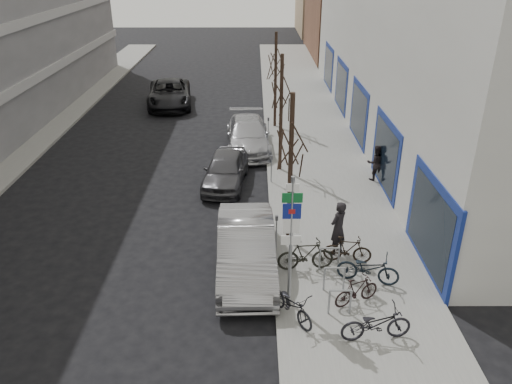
{
  "coord_description": "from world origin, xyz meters",
  "views": [
    {
      "loc": [
        1.41,
        -11.77,
        9.45
      ],
      "look_at": [
        1.45,
        3.64,
        2.0
      ],
      "focal_mm": 35.0,
      "sensor_mm": 36.0,
      "label": 1
    }
  ],
  "objects_px": {
    "tree_far": "(276,58)",
    "tree_near": "(292,135)",
    "bike_rack": "(334,276)",
    "bike_far_inner": "(348,249)",
    "lane_car": "(170,93)",
    "tree_mid": "(282,86)",
    "meter_back": "(268,127)",
    "parked_car_mid": "(225,169)",
    "bike_mid_inner": "(306,255)",
    "parked_car_back": "(248,135)",
    "bike_mid_curb": "(368,266)",
    "highway_sign_pole": "(291,235)",
    "pedestrian_far": "(376,162)",
    "bike_near_right": "(357,290)",
    "bike_far_curb": "(376,321)",
    "bike_near_left": "(291,302)",
    "parked_car_front": "(246,249)",
    "pedestrian_near": "(338,228)",
    "meter_front": "(276,229)",
    "meter_mid": "(271,166)"
  },
  "relations": [
    {
      "from": "bike_rack",
      "to": "lane_car",
      "type": "distance_m",
      "value": 22.24
    },
    {
      "from": "tree_far",
      "to": "lane_car",
      "type": "relative_size",
      "value": 0.92
    },
    {
      "from": "bike_near_left",
      "to": "parked_car_front",
      "type": "xyz_separation_m",
      "value": [
        -1.29,
        2.49,
        0.15
      ]
    },
    {
      "from": "tree_mid",
      "to": "meter_back",
      "type": "xyz_separation_m",
      "value": [
        -0.45,
        4.0,
        -3.19
      ]
    },
    {
      "from": "bike_mid_curb",
      "to": "highway_sign_pole",
      "type": "bearing_deg",
      "value": 128.13
    },
    {
      "from": "tree_mid",
      "to": "tree_far",
      "type": "distance_m",
      "value": 6.5
    },
    {
      "from": "bike_far_inner",
      "to": "lane_car",
      "type": "distance_m",
      "value": 21.09
    },
    {
      "from": "parked_car_mid",
      "to": "meter_back",
      "type": "bearing_deg",
      "value": 75.29
    },
    {
      "from": "tree_far",
      "to": "lane_car",
      "type": "bearing_deg",
      "value": 145.18
    },
    {
      "from": "tree_mid",
      "to": "meter_back",
      "type": "height_order",
      "value": "tree_mid"
    },
    {
      "from": "highway_sign_pole",
      "to": "pedestrian_near",
      "type": "bearing_deg",
      "value": 56.47
    },
    {
      "from": "meter_front",
      "to": "pedestrian_far",
      "type": "bearing_deg",
      "value": 51.08
    },
    {
      "from": "bike_near_right",
      "to": "parked_car_mid",
      "type": "xyz_separation_m",
      "value": [
        -4.25,
        8.61,
        0.13
      ]
    },
    {
      "from": "bike_mid_inner",
      "to": "pedestrian_far",
      "type": "relative_size",
      "value": 1.11
    },
    {
      "from": "tree_mid",
      "to": "parked_car_back",
      "type": "xyz_separation_m",
      "value": [
        -1.54,
        3.02,
        -3.32
      ]
    },
    {
      "from": "pedestrian_near",
      "to": "tree_far",
      "type": "bearing_deg",
      "value": -127.55
    },
    {
      "from": "meter_mid",
      "to": "pedestrian_far",
      "type": "bearing_deg",
      "value": 3.18
    },
    {
      "from": "bike_near_right",
      "to": "bike_far_curb",
      "type": "bearing_deg",
      "value": 163.86
    },
    {
      "from": "bike_near_right",
      "to": "parked_car_back",
      "type": "distance_m",
      "value": 13.47
    },
    {
      "from": "highway_sign_pole",
      "to": "pedestrian_near",
      "type": "relative_size",
      "value": 2.18
    },
    {
      "from": "bike_far_inner",
      "to": "lane_car",
      "type": "relative_size",
      "value": 0.27
    },
    {
      "from": "bike_rack",
      "to": "meter_mid",
      "type": "height_order",
      "value": "meter_mid"
    },
    {
      "from": "bike_mid_inner",
      "to": "pedestrian_near",
      "type": "bearing_deg",
      "value": -54.22
    },
    {
      "from": "meter_back",
      "to": "lane_car",
      "type": "height_order",
      "value": "lane_car"
    },
    {
      "from": "tree_near",
      "to": "bike_near_left",
      "type": "height_order",
      "value": "tree_near"
    },
    {
      "from": "bike_near_right",
      "to": "meter_front",
      "type": "bearing_deg",
      "value": 11.01
    },
    {
      "from": "meter_front",
      "to": "bike_mid_curb",
      "type": "xyz_separation_m",
      "value": [
        2.75,
        -1.98,
        -0.18
      ]
    },
    {
      "from": "highway_sign_pole",
      "to": "bike_far_inner",
      "type": "height_order",
      "value": "highway_sign_pole"
    },
    {
      "from": "tree_near",
      "to": "meter_mid",
      "type": "relative_size",
      "value": 4.33
    },
    {
      "from": "meter_front",
      "to": "lane_car",
      "type": "bearing_deg",
      "value": 109.44
    },
    {
      "from": "bike_far_inner",
      "to": "lane_car",
      "type": "bearing_deg",
      "value": 34.02
    },
    {
      "from": "tree_far",
      "to": "parked_car_front",
      "type": "distance_m",
      "value": 15.11
    },
    {
      "from": "highway_sign_pole",
      "to": "pedestrian_far",
      "type": "distance_m",
      "value": 9.92
    },
    {
      "from": "tree_mid",
      "to": "bike_mid_inner",
      "type": "xyz_separation_m",
      "value": [
        0.44,
        -8.3,
        -3.39
      ]
    },
    {
      "from": "bike_rack",
      "to": "tree_near",
      "type": "height_order",
      "value": "tree_near"
    },
    {
      "from": "bike_rack",
      "to": "meter_front",
      "type": "height_order",
      "value": "meter_front"
    },
    {
      "from": "bike_mid_inner",
      "to": "meter_back",
      "type": "bearing_deg",
      "value": -0.79
    },
    {
      "from": "bike_far_inner",
      "to": "pedestrian_near",
      "type": "xyz_separation_m",
      "value": [
        -0.26,
        0.57,
        0.48
      ]
    },
    {
      "from": "bike_mid_curb",
      "to": "bike_far_inner",
      "type": "relative_size",
      "value": 1.2
    },
    {
      "from": "tree_mid",
      "to": "bike_mid_curb",
      "type": "height_order",
      "value": "tree_mid"
    },
    {
      "from": "meter_front",
      "to": "bike_far_curb",
      "type": "xyz_separation_m",
      "value": [
        2.44,
        -4.52,
        -0.18
      ]
    },
    {
      "from": "bike_near_right",
      "to": "bike_mid_inner",
      "type": "bearing_deg",
      "value": 12.28
    },
    {
      "from": "bike_mid_curb",
      "to": "parked_car_back",
      "type": "relative_size",
      "value": 0.35
    },
    {
      "from": "bike_near_left",
      "to": "bike_far_curb",
      "type": "xyz_separation_m",
      "value": [
        2.17,
        -0.84,
        0.03
      ]
    },
    {
      "from": "bike_mid_inner",
      "to": "parked_car_back",
      "type": "bearing_deg",
      "value": 4.99
    },
    {
      "from": "tree_far",
      "to": "tree_near",
      "type": "bearing_deg",
      "value": -90.0
    },
    {
      "from": "parked_car_mid",
      "to": "meter_front",
      "type": "bearing_deg",
      "value": -63.99
    },
    {
      "from": "bike_far_inner",
      "to": "pedestrian_near",
      "type": "bearing_deg",
      "value": 34.33
    },
    {
      "from": "tree_near",
      "to": "bike_mid_inner",
      "type": "relative_size",
      "value": 2.99
    },
    {
      "from": "meter_front",
      "to": "meter_mid",
      "type": "height_order",
      "value": "same"
    }
  ]
}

